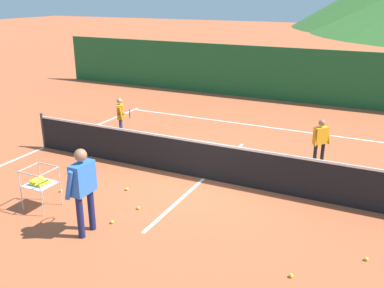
# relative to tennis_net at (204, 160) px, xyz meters

# --- Properties ---
(ground_plane) EXTENTS (120.00, 120.00, 0.00)m
(ground_plane) POSITION_rel_tennis_net_xyz_m (0.00, 0.00, -0.50)
(ground_plane) COLOR #B25633
(line_baseline_far) EXTENTS (10.44, 0.08, 0.01)m
(line_baseline_far) POSITION_rel_tennis_net_xyz_m (0.00, 4.87, -0.50)
(line_baseline_far) COLOR white
(line_baseline_far) RESTS_ON ground
(line_sideline_west) EXTENTS (0.08, 10.19, 0.01)m
(line_sideline_west) POSITION_rel_tennis_net_xyz_m (-5.22, 0.00, -0.50)
(line_sideline_west) COLOR white
(line_sideline_west) RESTS_ON ground
(line_service_center) EXTENTS (0.08, 5.69, 0.01)m
(line_service_center) POSITION_rel_tennis_net_xyz_m (0.00, 0.00, -0.50)
(line_service_center) COLOR white
(line_service_center) RESTS_ON ground
(tennis_net) EXTENTS (10.48, 0.08, 1.05)m
(tennis_net) POSITION_rel_tennis_net_xyz_m (0.00, 0.00, 0.00)
(tennis_net) COLOR #333338
(tennis_net) RESTS_ON ground
(instructor) EXTENTS (0.43, 0.77, 1.72)m
(instructor) POSITION_rel_tennis_net_xyz_m (-0.96, -3.29, 0.53)
(instructor) COLOR #191E4C
(instructor) RESTS_ON ground
(student_0) EXTENTS (0.63, 0.51, 1.28)m
(student_0) POSITION_rel_tennis_net_xyz_m (-3.66, 1.76, 0.27)
(student_0) COLOR navy
(student_0) RESTS_ON ground
(student_1) EXTENTS (0.46, 0.47, 1.28)m
(student_1) POSITION_rel_tennis_net_xyz_m (2.39, 2.07, 0.27)
(student_1) COLOR black
(student_1) RESTS_ON ground
(ball_cart) EXTENTS (0.58, 0.58, 0.90)m
(ball_cart) POSITION_rel_tennis_net_xyz_m (-2.50, -2.89, 0.09)
(ball_cart) COLOR #B7B7BC
(ball_cart) RESTS_ON ground
(tennis_ball_1) EXTENTS (0.07, 0.07, 0.07)m
(tennis_ball_1) POSITION_rel_tennis_net_xyz_m (-0.60, -2.06, -0.47)
(tennis_ball_1) COLOR yellow
(tennis_ball_1) RESTS_ON ground
(tennis_ball_4) EXTENTS (0.07, 0.07, 0.07)m
(tennis_ball_4) POSITION_rel_tennis_net_xyz_m (2.88, -2.94, -0.47)
(tennis_ball_4) COLOR yellow
(tennis_ball_4) RESTS_ON ground
(tennis_ball_5) EXTENTS (0.07, 0.07, 0.07)m
(tennis_ball_5) POSITION_rel_tennis_net_xyz_m (-0.75, -2.79, -0.47)
(tennis_ball_5) COLOR yellow
(tennis_ball_5) RESTS_ON ground
(tennis_ball_7) EXTENTS (0.07, 0.07, 0.07)m
(tennis_ball_7) POSITION_rel_tennis_net_xyz_m (-3.04, -0.82, -0.47)
(tennis_ball_7) COLOR yellow
(tennis_ball_7) RESTS_ON ground
(tennis_ball_8) EXTENTS (0.07, 0.07, 0.07)m
(tennis_ball_8) POSITION_rel_tennis_net_xyz_m (3.94, -1.92, -0.47)
(tennis_ball_8) COLOR yellow
(tennis_ball_8) RESTS_ON ground
(tennis_ball_9) EXTENTS (0.07, 0.07, 0.07)m
(tennis_ball_9) POSITION_rel_tennis_net_xyz_m (-1.34, -1.39, -0.47)
(tennis_ball_9) COLOR yellow
(tennis_ball_9) RESTS_ON ground
(tennis_ball_10) EXTENTS (0.07, 0.07, 0.07)m
(tennis_ball_10) POSITION_rel_tennis_net_xyz_m (-2.67, -2.14, -0.47)
(tennis_ball_10) COLOR yellow
(tennis_ball_10) RESTS_ON ground
(windscreen_fence) EXTENTS (22.97, 0.08, 2.23)m
(windscreen_fence) POSITION_rel_tennis_net_xyz_m (0.00, 8.88, 0.62)
(windscreen_fence) COLOR #1E5B2D
(windscreen_fence) RESTS_ON ground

